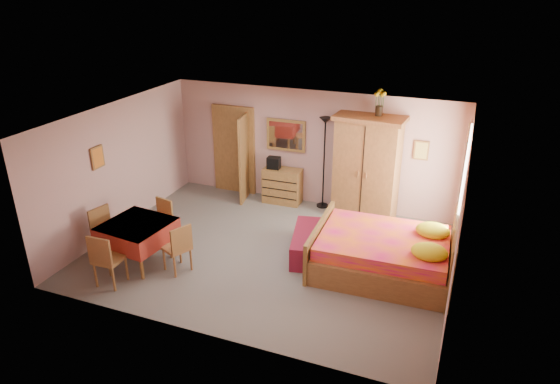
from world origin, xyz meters
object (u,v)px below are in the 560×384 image
at_px(bed, 384,243).
at_px(chair_west, 108,234).
at_px(floor_lamp, 324,163).
at_px(stereo, 274,163).
at_px(wardrobe, 367,168).
at_px(chair_south, 109,258).
at_px(wall_mirror, 286,135).
at_px(dining_table, 139,243).
at_px(chest_of_drawers, 282,186).
at_px(chair_north, 159,223).
at_px(chair_east, 176,247).
at_px(sunflower_vase, 380,102).
at_px(bench, 307,243).

distance_m(bed, chair_west, 4.98).
bearing_deg(floor_lamp, stereo, -173.20).
height_order(stereo, wardrobe, wardrobe).
xyz_separation_m(bed, chair_south, (-4.20, -2.06, -0.07)).
height_order(wall_mirror, stereo, wall_mirror).
distance_m(wall_mirror, dining_table, 4.07).
bearing_deg(chair_south, stereo, 70.97).
relative_size(chest_of_drawers, wardrobe, 0.38).
height_order(chest_of_drawers, floor_lamp, floor_lamp).
bearing_deg(chair_south, chair_north, 88.91).
relative_size(bed, chair_east, 2.61).
height_order(dining_table, chair_north, chair_north).
xyz_separation_m(wall_mirror, chair_south, (-1.51, -4.36, -1.06)).
bearing_deg(chair_north, dining_table, 106.42).
distance_m(dining_table, chair_north, 0.73).
relative_size(wardrobe, chair_north, 2.50).
xyz_separation_m(wall_mirror, bed, (2.68, -2.30, -1.00)).
xyz_separation_m(chest_of_drawers, wall_mirror, (0.00, 0.21, 1.14)).
bearing_deg(chair_south, sunflower_vase, 48.18).
distance_m(bench, chair_east, 2.40).
height_order(chair_west, chair_east, chair_west).
bearing_deg(stereo, wardrobe, -1.02).
bearing_deg(floor_lamp, dining_table, -124.17).
distance_m(bed, chair_north, 4.25).
bearing_deg(bench, sunflower_vase, 69.19).
bearing_deg(chair_east, chair_west, 117.24).
bearing_deg(bed, chair_west, -166.05).
bearing_deg(wall_mirror, chair_west, -120.74).
bearing_deg(chair_south, chair_west, 128.52).
distance_m(chest_of_drawers, stereo, 0.58).
height_order(chest_of_drawers, stereo, stereo).
xyz_separation_m(wall_mirror, wardrobe, (1.91, -0.27, -0.43)).
relative_size(wall_mirror, bed, 0.38).
xyz_separation_m(sunflower_vase, dining_table, (-3.52, -3.45, -2.11)).
bearing_deg(chair_west, floor_lamp, 153.65).
xyz_separation_m(stereo, chair_east, (-0.49, -3.36, -0.49)).
xyz_separation_m(stereo, dining_table, (-1.26, -3.39, -0.54)).
bearing_deg(chair_north, stereo, -104.23).
height_order(chair_south, chair_north, chair_south).
bearing_deg(chair_south, floor_lamp, 58.76).
xyz_separation_m(sunflower_vase, bed, (0.63, -2.13, -1.95)).
distance_m(sunflower_vase, chair_south, 5.86).
height_order(chest_of_drawers, sunflower_vase, sunflower_vase).
bearing_deg(chair_east, stereo, 16.48).
bearing_deg(wall_mirror, bench, -61.08).
bearing_deg(wall_mirror, stereo, -132.30).
relative_size(bench, dining_table, 1.25).
distance_m(floor_lamp, chair_west, 4.71).
xyz_separation_m(sunflower_vase, chair_east, (-2.75, -3.42, -2.05)).
bearing_deg(chair_north, bench, -154.50).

